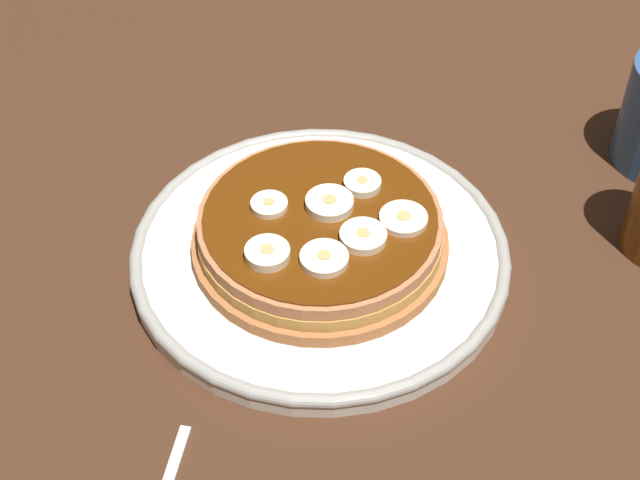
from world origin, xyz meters
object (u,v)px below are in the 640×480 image
(plate, at_px, (320,253))
(banana_slice_5, at_px, (269,205))
(pancake_stack, at_px, (316,229))
(banana_slice_2, at_px, (267,254))
(banana_slice_6, at_px, (363,237))
(banana_slice_0, at_px, (330,204))
(banana_slice_1, at_px, (403,219))
(banana_slice_4, at_px, (362,184))
(banana_slice_3, at_px, (325,259))

(plate, distance_m, banana_slice_5, 0.05)
(pancake_stack, relative_size, banana_slice_2, 6.00)
(banana_slice_2, bearing_deg, banana_slice_6, 100.80)
(banana_slice_0, relative_size, banana_slice_5, 1.30)
(banana_slice_2, relative_size, banana_slice_6, 0.94)
(plate, height_order, pancake_stack, pancake_stack)
(plate, height_order, banana_slice_5, banana_slice_5)
(banana_slice_1, height_order, banana_slice_4, same)
(banana_slice_6, bearing_deg, banana_slice_3, -55.41)
(banana_slice_0, bearing_deg, banana_slice_4, 128.25)
(banana_slice_2, xyz_separation_m, banana_slice_3, (0.01, 0.04, -0.00))
(banana_slice_0, distance_m, banana_slice_6, 0.04)
(banana_slice_1, bearing_deg, banana_slice_2, -73.28)
(banana_slice_1, xyz_separation_m, banana_slice_5, (-0.02, -0.09, -0.00))
(pancake_stack, distance_m, banana_slice_2, 0.06)
(banana_slice_1, relative_size, banana_slice_3, 1.03)
(plate, distance_m, banana_slice_1, 0.07)
(banana_slice_5, bearing_deg, banana_slice_1, 77.67)
(banana_slice_1, bearing_deg, banana_slice_5, -102.33)
(banana_slice_2, bearing_deg, pancake_stack, 139.26)
(banana_slice_2, bearing_deg, banana_slice_0, 136.13)
(banana_slice_0, bearing_deg, banana_slice_5, -92.80)
(pancake_stack, bearing_deg, banana_slice_2, -40.74)
(banana_slice_3, distance_m, banana_slice_5, 0.07)
(banana_slice_0, height_order, banana_slice_6, same)
(banana_slice_1, distance_m, banana_slice_6, 0.03)
(plate, relative_size, banana_slice_4, 10.10)
(banana_slice_2, bearing_deg, plate, 134.91)
(pancake_stack, height_order, banana_slice_4, banana_slice_4)
(banana_slice_4, bearing_deg, plate, -48.16)
(pancake_stack, bearing_deg, banana_slice_3, 3.58)
(pancake_stack, height_order, banana_slice_0, banana_slice_0)
(banana_slice_3, distance_m, banana_slice_6, 0.03)
(pancake_stack, bearing_deg, banana_slice_4, 126.36)
(pancake_stack, bearing_deg, banana_slice_6, 46.73)
(plate, height_order, banana_slice_6, banana_slice_6)
(banana_slice_1, height_order, banana_slice_6, banana_slice_6)
(plate, height_order, banana_slice_0, banana_slice_0)
(banana_slice_0, xyz_separation_m, banana_slice_6, (0.03, 0.02, -0.00))
(banana_slice_1, relative_size, banana_slice_5, 1.28)
(banana_slice_5, bearing_deg, banana_slice_0, 87.20)
(banana_slice_6, bearing_deg, banana_slice_5, -119.94)
(banana_slice_0, relative_size, banana_slice_3, 1.04)
(banana_slice_0, relative_size, banana_slice_2, 1.12)
(banana_slice_2, bearing_deg, banana_slice_5, 177.19)
(banana_slice_1, xyz_separation_m, banana_slice_4, (-0.04, -0.02, 0.00))
(banana_slice_1, xyz_separation_m, banana_slice_2, (0.03, -0.09, 0.00))
(banana_slice_1, relative_size, banana_slice_2, 1.11)
(banana_slice_2, height_order, banana_slice_3, banana_slice_2)
(pancake_stack, xyz_separation_m, banana_slice_3, (0.05, 0.00, 0.02))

